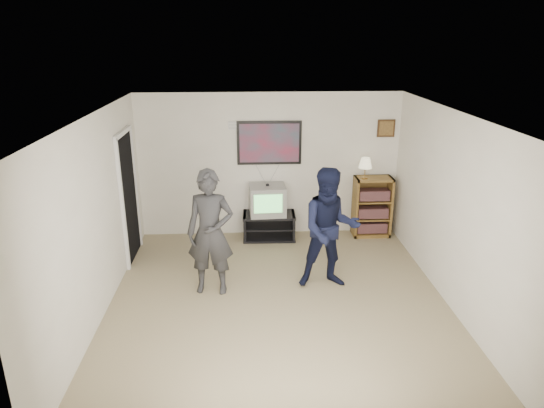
{
  "coord_description": "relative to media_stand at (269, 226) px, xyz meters",
  "views": [
    {
      "loc": [
        -0.39,
        -5.63,
        3.4
      ],
      "look_at": [
        -0.05,
        0.76,
        1.15
      ],
      "focal_mm": 32.0,
      "sensor_mm": 36.0,
      "label": 1
    }
  ],
  "objects": [
    {
      "name": "poster",
      "position": [
        0.02,
        0.24,
        1.42
      ],
      "size": [
        1.1,
        0.03,
        0.75
      ],
      "primitive_type": "cube",
      "color": "black",
      "rests_on": "room_shell"
    },
    {
      "name": "bookshelf",
      "position": [
        1.82,
        0.05,
        0.31
      ],
      "size": [
        0.65,
        0.37,
        1.06
      ],
      "primitive_type": null,
      "color": "brown",
      "rests_on": "room_shell"
    },
    {
      "name": "person_tall",
      "position": [
        -0.88,
        -1.81,
        0.65
      ],
      "size": [
        0.68,
        0.49,
        1.75
      ],
      "primitive_type": "imported",
      "rotation": [
        0.0,
        0.0,
        -0.11
      ],
      "color": "#2A2A2C",
      "rests_on": "room_shell"
    },
    {
      "name": "table_lamp",
      "position": [
        1.64,
        0.02,
        1.02
      ],
      "size": [
        0.23,
        0.23,
        0.36
      ],
      "primitive_type": null,
      "color": "beige",
      "rests_on": "bookshelf"
    },
    {
      "name": "controller_left",
      "position": [
        -0.84,
        -1.59,
        1.04
      ],
      "size": [
        0.05,
        0.13,
        0.04
      ],
      "primitive_type": "cube",
      "rotation": [
        0.0,
        0.0,
        -0.1
      ],
      "color": "white",
      "rests_on": "person_tall"
    },
    {
      "name": "crt_television",
      "position": [
        -0.03,
        -0.0,
        0.48
      ],
      "size": [
        0.63,
        0.54,
        0.51
      ],
      "primitive_type": null,
      "rotation": [
        0.0,
        0.0,
        0.05
      ],
      "color": "gray",
      "rests_on": "media_stand"
    },
    {
      "name": "room_shell",
      "position": [
        0.02,
        -1.88,
        1.02
      ],
      "size": [
        4.51,
        5.0,
        2.51
      ],
      "color": "#7B694E",
      "rests_on": "ground"
    },
    {
      "name": "small_picture",
      "position": [
        2.02,
        0.25,
        1.65
      ],
      "size": [
        0.3,
        0.03,
        0.3
      ],
      "primitive_type": "cube",
      "color": "#392212",
      "rests_on": "room_shell"
    },
    {
      "name": "person_short",
      "position": [
        0.76,
        -1.73,
        0.64
      ],
      "size": [
        0.85,
        0.67,
        1.73
      ],
      "primitive_type": "imported",
      "rotation": [
        0.0,
        0.0,
        0.02
      ],
      "color": "black",
      "rests_on": "room_shell"
    },
    {
      "name": "air_vent",
      "position": [
        -0.53,
        0.25,
        1.72
      ],
      "size": [
        0.28,
        0.02,
        0.14
      ],
      "primitive_type": "cube",
      "color": "white",
      "rests_on": "room_shell"
    },
    {
      "name": "controller_right",
      "position": [
        0.81,
        -1.52,
        0.81
      ],
      "size": [
        0.05,
        0.12,
        0.03
      ],
      "primitive_type": "cube",
      "rotation": [
        0.0,
        0.0,
        0.2
      ],
      "color": "white",
      "rests_on": "person_short"
    },
    {
      "name": "media_stand",
      "position": [
        0.0,
        0.0,
        0.0
      ],
      "size": [
        0.91,
        0.52,
        0.45
      ],
      "rotation": [
        0.0,
        0.0,
        -0.02
      ],
      "color": "black",
      "rests_on": "room_shell"
    },
    {
      "name": "doorway",
      "position": [
        -2.22,
        -0.63,
        0.77
      ],
      "size": [
        0.03,
        0.85,
        2.0
      ],
      "primitive_type": "cube",
      "color": "black",
      "rests_on": "room_shell"
    }
  ]
}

